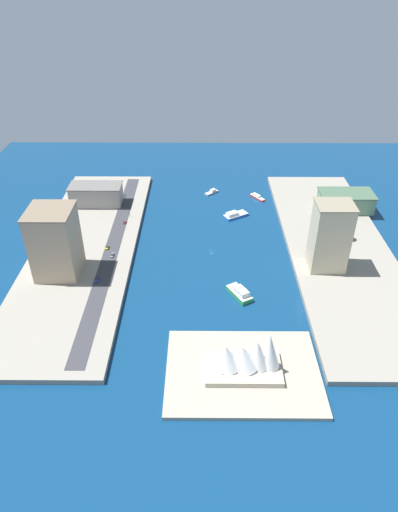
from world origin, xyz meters
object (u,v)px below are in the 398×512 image
object	(u,v)px
catamaran_blue	(235,215)
terminal_long_green	(346,201)
ferry_green_doubledeck	(240,293)
opera_landmark	(243,359)
carpark_squat_concrete	(96,195)
hatchback_blue	(97,279)
office_block_beige	(330,237)
tugboat_red	(257,197)
traffic_light_waterfront	(129,212)
pickup_red	(125,222)
van_white	(124,195)
yacht_sleek_gray	(212,192)
sedan_silver	(112,255)
taxi_yellow_cab	(107,247)
apartment_midrise_tan	(55,242)

from	to	relation	value
catamaran_blue	terminal_long_green	bearing A→B (deg)	-175.17
ferry_green_doubledeck	opera_landmark	bearing A→B (deg)	87.34
ferry_green_doubledeck	carpark_squat_concrete	size ratio (longest dim) A/B	0.50
hatchback_blue	office_block_beige	bearing A→B (deg)	-173.58
tugboat_red	traffic_light_waterfront	distance (m)	111.12
pickup_red	van_white	bearing A→B (deg)	-80.69
yacht_sleek_gray	sedan_silver	xyz separation A→B (m)	(69.32, 104.56, 3.00)
ferry_green_doubledeck	hatchback_blue	distance (m)	89.69
taxi_yellow_cab	pickup_red	world-z (taller)	taxi_yellow_cab
taxi_yellow_cab	opera_landmark	world-z (taller)	opera_landmark
van_white	sedan_silver	world-z (taller)	van_white
office_block_beige	van_white	size ratio (longest dim) A/B	8.97
catamaran_blue	van_white	size ratio (longest dim) A/B	4.17
apartment_midrise_tan	office_block_beige	world-z (taller)	office_block_beige
apartment_midrise_tan	pickup_red	world-z (taller)	apartment_midrise_tan
pickup_red	opera_landmark	bearing A→B (deg)	118.61
traffic_light_waterfront	opera_landmark	bearing A→B (deg)	116.27
tugboat_red	sedan_silver	bearing A→B (deg)	41.41
catamaran_blue	hatchback_blue	distance (m)	128.52
catamaran_blue	van_white	xyz separation A→B (m)	(92.55, -29.30, 2.61)
sedan_silver	pickup_red	distance (m)	45.60
catamaran_blue	hatchback_blue	bearing A→B (deg)	44.17
terminal_long_green	taxi_yellow_cab	bearing A→B (deg)	18.42
ferry_green_doubledeck	pickup_red	bearing A→B (deg)	-45.60
terminal_long_green	taxi_yellow_cab	size ratio (longest dim) A/B	8.83
terminal_long_green	hatchback_blue	xyz separation A→B (m)	(180.30, 96.98, -6.24)
yacht_sleek_gray	tugboat_red	bearing A→B (deg)	166.52
apartment_midrise_tan	van_white	distance (m)	114.15
carpark_squat_concrete	pickup_red	xyz separation A→B (m)	(-27.03, 32.13, -7.40)
carpark_squat_concrete	pickup_red	bearing A→B (deg)	130.07
opera_landmark	catamaran_blue	bearing A→B (deg)	-92.12
van_white	pickup_red	size ratio (longest dim) A/B	1.14
tugboat_red	office_block_beige	distance (m)	113.87
office_block_beige	taxi_yellow_cab	bearing A→B (deg)	-7.96
yacht_sleek_gray	opera_landmark	bearing A→B (deg)	93.25
traffic_light_waterfront	office_block_beige	bearing A→B (deg)	154.10
hatchback_blue	pickup_red	size ratio (longest dim) A/B	1.02
tugboat_red	terminal_long_green	world-z (taller)	terminal_long_green
ferry_green_doubledeck	catamaran_blue	xyz separation A→B (m)	(-3.15, -100.30, -0.69)
apartment_midrise_tan	terminal_long_green	size ratio (longest dim) A/B	1.05
yacht_sleek_gray	office_block_beige	bearing A→B (deg)	121.95
carpark_squat_concrete	pickup_red	distance (m)	42.63
opera_landmark	carpark_squat_concrete	bearing A→B (deg)	-59.07
yacht_sleek_gray	tugboat_red	world-z (taller)	yacht_sleek_gray
yacht_sleek_gray	pickup_red	xyz separation A→B (m)	(67.44, 59.00, 2.97)
tugboat_red	taxi_yellow_cab	xyz separation A→B (m)	(113.23, 85.58, 3.03)
carpark_squat_concrete	sedan_silver	distance (m)	81.98
ferry_green_doubledeck	pickup_red	xyz separation A→B (m)	(81.87, -83.59, 1.83)
traffic_light_waterfront	tugboat_red	bearing A→B (deg)	-159.09
opera_landmark	sedan_silver	bearing A→B (deg)	-50.84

